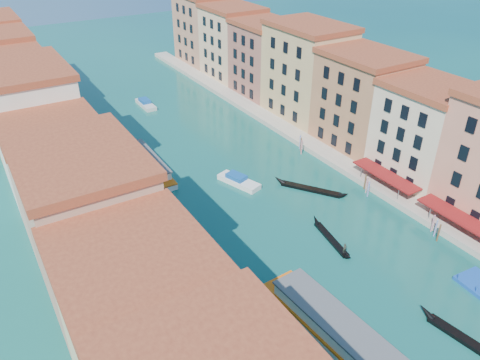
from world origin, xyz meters
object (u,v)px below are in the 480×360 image
at_px(vaporetto_near, 334,328).
at_px(vaporetto_far, 147,164).
at_px(gondola_right, 474,344).
at_px(gondola_fore, 331,238).

xyz_separation_m(vaporetto_near, vaporetto_far, (-3.59, 47.21, -0.14)).
height_order(vaporetto_far, gondola_right, vaporetto_far).
bearing_deg(gondola_right, gondola_fore, 83.59).
relative_size(vaporetto_far, gondola_right, 1.38).
bearing_deg(vaporetto_near, gondola_fore, 46.50).
bearing_deg(gondola_fore, gondola_right, -77.45).
bearing_deg(gondola_right, vaporetto_near, 134.90).
distance_m(vaporetto_near, gondola_fore, 17.81).
distance_m(vaporetto_far, gondola_right, 58.55).
xyz_separation_m(gondola_fore, gondola_right, (0.88, -22.72, 0.14)).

